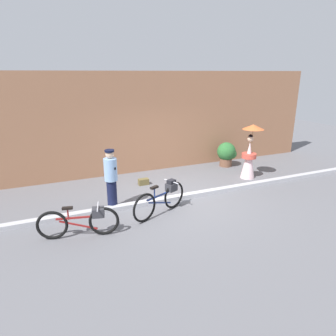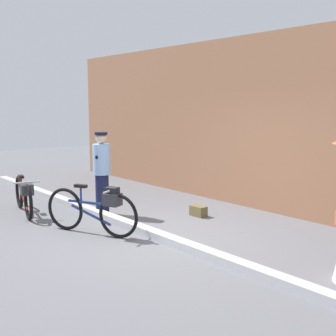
% 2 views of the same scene
% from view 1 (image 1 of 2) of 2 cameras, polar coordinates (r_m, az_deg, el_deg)
% --- Properties ---
extents(ground_plane, '(30.00, 30.00, 0.00)m').
position_cam_1_polar(ground_plane, '(8.67, 1.97, -5.95)').
color(ground_plane, slate).
extents(building_wall, '(14.00, 0.40, 3.54)m').
position_cam_1_polar(building_wall, '(10.88, -4.74, 8.63)').
color(building_wall, '#9E6B4C').
rests_on(building_wall, ground_plane).
extents(sidewalk_curb, '(14.00, 0.20, 0.12)m').
position_cam_1_polar(sidewalk_curb, '(8.64, 1.97, -5.59)').
color(sidewalk_curb, '#B2B2B7').
rests_on(sidewalk_curb, ground_plane).
extents(bicycle_near_officer, '(1.67, 0.79, 0.83)m').
position_cam_1_polar(bicycle_near_officer, '(7.67, -1.10, -5.64)').
color(bicycle_near_officer, black).
rests_on(bicycle_near_officer, ground_plane).
extents(bicycle_far_side, '(1.74, 0.56, 0.74)m').
position_cam_1_polar(bicycle_far_side, '(6.91, -16.15, -9.67)').
color(bicycle_far_side, black).
rests_on(bicycle_far_side, ground_plane).
extents(person_officer, '(0.34, 0.35, 1.61)m').
position_cam_1_polar(person_officer, '(7.95, -10.79, -1.87)').
color(person_officer, '#141938').
rests_on(person_officer, ground_plane).
extents(person_with_parasol, '(0.71, 0.71, 1.85)m').
position_cam_1_polar(person_with_parasol, '(10.49, 15.27, 2.81)').
color(person_with_parasol, silver).
rests_on(person_with_parasol, ground_plane).
extents(potted_plant_by_door, '(0.72, 0.70, 0.94)m').
position_cam_1_polar(potted_plant_by_door, '(11.75, 11.15, 2.77)').
color(potted_plant_by_door, brown).
rests_on(potted_plant_by_door, ground_plane).
extents(backpack_on_pavement, '(0.33, 0.18, 0.20)m').
position_cam_1_polar(backpack_on_pavement, '(9.74, -4.67, -2.60)').
color(backpack_on_pavement, brown).
rests_on(backpack_on_pavement, ground_plane).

